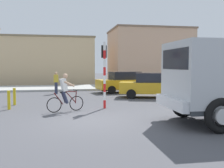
# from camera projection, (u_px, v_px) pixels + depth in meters

# --- Properties ---
(ground_plane) EXTENTS (120.00, 120.00, 0.00)m
(ground_plane) POSITION_uv_depth(u_px,v_px,m) (94.00, 121.00, 9.68)
(ground_plane) COLOR #4C4C51
(sidewalk_far) EXTENTS (80.00, 5.00, 0.16)m
(sidewalk_far) POSITION_uv_depth(u_px,v_px,m) (76.00, 88.00, 23.45)
(sidewalk_far) COLOR #ADADA8
(sidewalk_far) RESTS_ON ground
(cyclist) EXTENTS (1.65, 0.69, 1.72)m
(cyclist) POSITION_uv_depth(u_px,v_px,m) (65.00, 93.00, 11.60)
(cyclist) COLOR black
(cyclist) RESTS_ON ground
(traffic_light_pole) EXTENTS (0.24, 0.43, 3.20)m
(traffic_light_pole) POSITION_uv_depth(u_px,v_px,m) (104.00, 66.00, 12.48)
(traffic_light_pole) COLOR red
(traffic_light_pole) RESTS_ON ground
(car_red_near) EXTENTS (4.31, 2.73, 1.60)m
(car_red_near) POSITION_uv_depth(u_px,v_px,m) (151.00, 85.00, 16.75)
(car_red_near) COLOR gold
(car_red_near) RESTS_ON ground
(car_white_mid) EXTENTS (4.22, 2.36, 1.60)m
(car_white_mid) POSITION_uv_depth(u_px,v_px,m) (123.00, 82.00, 20.01)
(car_white_mid) COLOR gold
(car_white_mid) RESTS_ON ground
(car_far_side) EXTENTS (4.01, 1.89, 1.60)m
(car_far_side) POSITION_uv_depth(u_px,v_px,m) (224.00, 85.00, 16.43)
(car_far_side) COLOR #B7B7BC
(car_far_side) RESTS_ON ground
(pedestrian_near_kerb) EXTENTS (0.34, 0.22, 1.62)m
(pedestrian_near_kerb) POSITION_uv_depth(u_px,v_px,m) (56.00, 82.00, 18.89)
(pedestrian_near_kerb) COLOR #2D334C
(pedestrian_near_kerb) RESTS_ON ground
(bollard_near) EXTENTS (0.14, 0.14, 0.90)m
(bollard_near) POSITION_uv_depth(u_px,v_px,m) (9.00, 100.00, 12.17)
(bollard_near) COLOR gold
(bollard_near) RESTS_ON ground
(bollard_far) EXTENTS (0.14, 0.14, 0.90)m
(bollard_far) POSITION_uv_depth(u_px,v_px,m) (14.00, 97.00, 13.54)
(bollard_far) COLOR gold
(bollard_far) RESTS_ON ground
(building_mid_block) EXTENTS (10.07, 5.90, 5.27)m
(building_mid_block) POSITION_uv_depth(u_px,v_px,m) (49.00, 61.00, 29.80)
(building_mid_block) COLOR #D1B284
(building_mid_block) RESTS_ON ground
(building_corner_right) EXTENTS (9.31, 7.09, 6.46)m
(building_corner_right) POSITION_uv_depth(u_px,v_px,m) (149.00, 56.00, 31.85)
(building_corner_right) COLOR tan
(building_corner_right) RESTS_ON ground
(building_set_back) EXTENTS (7.25, 8.08, 5.02)m
(building_set_back) POSITION_uv_depth(u_px,v_px,m) (214.00, 62.00, 34.08)
(building_set_back) COLOR beige
(building_set_back) RESTS_ON ground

